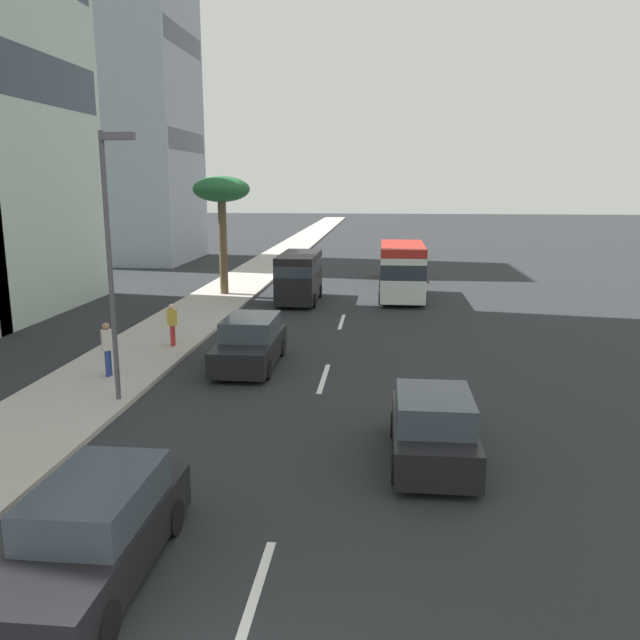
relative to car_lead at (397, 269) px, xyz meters
name	(u,v)px	position (x,y,z in m)	size (l,w,h in m)	color
ground_plane	(351,293)	(-5.44, 2.73, -0.73)	(198.00, 198.00, 0.00)	#26282B
sidewalk_right	(231,289)	(-5.44, 9.79, -0.65)	(162.00, 3.65, 0.15)	#B2ADA3
lane_stripe_near	(253,599)	(-33.75, 2.73, -0.72)	(3.20, 0.16, 0.01)	silver
lane_stripe_mid	(324,378)	(-22.29, 2.73, -0.72)	(3.20, 0.16, 0.01)	silver
lane_stripe_far	(342,322)	(-13.50, 2.73, -0.72)	(3.20, 0.16, 0.01)	silver
car_lead	(397,269)	(0.00, 0.00, 0.00)	(4.05, 1.84, 1.53)	#A51E1E
car_second	(433,429)	(-28.38, -0.32, 0.04)	(4.09, 1.87, 1.64)	black
minibus_third	(402,269)	(-7.28, -0.12, 0.91)	(6.03, 2.44, 2.99)	silver
car_fourth	(250,343)	(-21.02, 5.41, 0.07)	(4.65, 1.93, 1.69)	black
car_fifth	(94,534)	(-33.42, 5.35, 0.03)	(4.68, 1.82, 1.61)	black
van_sixth	(299,274)	(-8.66, 5.31, 0.75)	(5.18, 2.06, 2.59)	black
pedestrian_mid_block	(172,323)	(-19.13, 8.80, 0.31)	(0.33, 0.38, 1.62)	red
pedestrian_by_tree	(107,347)	(-23.18, 9.58, 0.39)	(0.37, 0.39, 1.75)	navy
palm_tree	(221,193)	(-7.30, 9.73, 4.93)	(3.09, 3.09, 6.44)	brown
street_lamp	(112,241)	(-25.33, 8.26, 3.95)	(0.24, 0.97, 7.43)	#4C4C51
office_tower_far	(118,58)	(8.99, 21.68, 14.97)	(10.02, 10.45, 31.39)	#99A3B2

